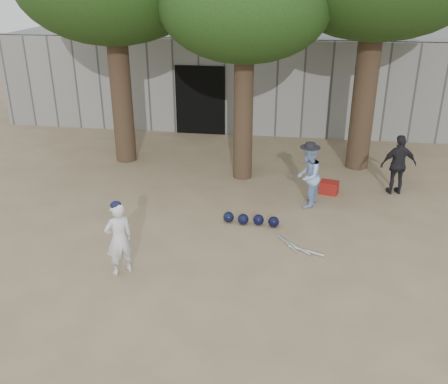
% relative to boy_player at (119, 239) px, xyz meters
% --- Properties ---
extents(ground, '(70.00, 70.00, 0.00)m').
position_rel_boy_player_xyz_m(ground, '(0.98, 0.63, -0.67)').
color(ground, '#937C5E').
rests_on(ground, ground).
extents(boy_player, '(0.58, 0.56, 1.35)m').
position_rel_boy_player_xyz_m(boy_player, '(0.00, 0.00, 0.00)').
color(boy_player, silver).
rests_on(boy_player, ground).
extents(spectator_blue, '(0.69, 0.80, 1.42)m').
position_rel_boy_player_xyz_m(spectator_blue, '(3.22, 3.30, 0.04)').
color(spectator_blue, '#98BAEB').
rests_on(spectator_blue, ground).
extents(spectator_dark, '(0.90, 0.52, 1.45)m').
position_rel_boy_player_xyz_m(spectator_dark, '(5.33, 4.33, 0.05)').
color(spectator_dark, black).
rests_on(spectator_dark, ground).
extents(red_bag, '(0.48, 0.41, 0.30)m').
position_rel_boy_player_xyz_m(red_bag, '(3.76, 4.07, -0.52)').
color(red_bag, maroon).
rests_on(red_bag, ground).
extents(back_building, '(16.00, 5.24, 3.00)m').
position_rel_boy_player_xyz_m(back_building, '(0.98, 10.96, 0.83)').
color(back_building, gray).
rests_on(back_building, ground).
extents(helmet_row, '(1.19, 0.31, 0.23)m').
position_rel_boy_player_xyz_m(helmet_row, '(2.07, 2.17, -0.56)').
color(helmet_row, black).
rests_on(helmet_row, ground).
extents(bat_pile, '(0.92, 0.72, 0.06)m').
position_rel_boy_player_xyz_m(bat_pile, '(3.05, 1.30, -0.65)').
color(bat_pile, silver).
rests_on(bat_pile, ground).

